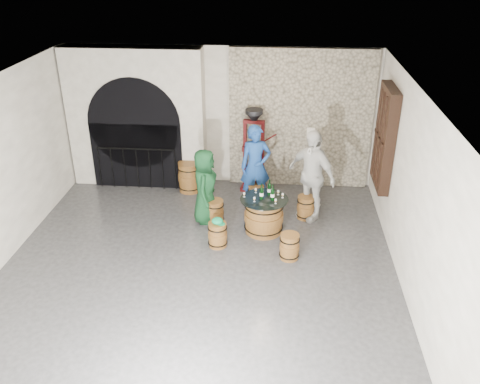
# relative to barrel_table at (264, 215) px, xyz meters

# --- Properties ---
(ground) EXTENTS (8.00, 8.00, 0.00)m
(ground) POSITION_rel_barrel_table_xyz_m (-1.10, -1.70, -0.36)
(ground) COLOR #2F2F32
(ground) RESTS_ON ground
(wall_back) EXTENTS (8.00, 0.00, 8.00)m
(wall_back) POSITION_rel_barrel_table_xyz_m (-1.10, 2.30, 1.24)
(wall_back) COLOR silver
(wall_back) RESTS_ON ground
(wall_right) EXTENTS (0.00, 8.00, 8.00)m
(wall_right) POSITION_rel_barrel_table_xyz_m (2.40, -1.70, 1.24)
(wall_right) COLOR silver
(wall_right) RESTS_ON ground
(ceiling) EXTENTS (8.00, 8.00, 0.00)m
(ceiling) POSITION_rel_barrel_table_xyz_m (-1.10, -1.70, 2.84)
(ceiling) COLOR beige
(ceiling) RESTS_ON wall_back
(stone_facing_panel) EXTENTS (3.20, 0.12, 3.18)m
(stone_facing_panel) POSITION_rel_barrel_table_xyz_m (0.70, 2.24, 1.24)
(stone_facing_panel) COLOR #ACA189
(stone_facing_panel) RESTS_ON ground
(arched_opening) EXTENTS (3.10, 0.60, 3.19)m
(arched_opening) POSITION_rel_barrel_table_xyz_m (-3.00, 2.04, 1.22)
(arched_opening) COLOR silver
(arched_opening) RESTS_ON ground
(shuttered_window) EXTENTS (0.23, 1.10, 2.00)m
(shuttered_window) POSITION_rel_barrel_table_xyz_m (2.28, 0.70, 1.44)
(shuttered_window) COLOR black
(shuttered_window) RESTS_ON wall_right
(barrel_table) EXTENTS (0.94, 0.94, 0.73)m
(barrel_table) POSITION_rel_barrel_table_xyz_m (0.00, 0.00, 0.00)
(barrel_table) COLOR brown
(barrel_table) RESTS_ON ground
(barrel_stool_left) EXTENTS (0.38, 0.38, 0.50)m
(barrel_stool_left) POSITION_rel_barrel_table_xyz_m (-1.01, 0.28, -0.12)
(barrel_stool_left) COLOR brown
(barrel_stool_left) RESTS_ON ground
(barrel_stool_far) EXTENTS (0.38, 0.38, 0.50)m
(barrel_stool_far) POSITION_rel_barrel_table_xyz_m (-0.21, 1.02, -0.12)
(barrel_stool_far) COLOR brown
(barrel_stool_far) RESTS_ON ground
(barrel_stool_right) EXTENTS (0.38, 0.38, 0.50)m
(barrel_stool_right) POSITION_rel_barrel_table_xyz_m (0.85, 0.61, -0.12)
(barrel_stool_right) COLOR brown
(barrel_stool_right) RESTS_ON ground
(barrel_stool_near_right) EXTENTS (0.38, 0.38, 0.50)m
(barrel_stool_near_right) POSITION_rel_barrel_table_xyz_m (0.51, -0.91, -0.12)
(barrel_stool_near_right) COLOR brown
(barrel_stool_near_right) RESTS_ON ground
(barrel_stool_near_left) EXTENTS (0.38, 0.38, 0.50)m
(barrel_stool_near_left) POSITION_rel_barrel_table_xyz_m (-0.85, -0.61, -0.12)
(barrel_stool_near_left) COLOR brown
(barrel_stool_near_left) RESTS_ON ground
(green_cap) EXTENTS (0.26, 0.21, 0.12)m
(green_cap) POSITION_rel_barrel_table_xyz_m (-0.84, -0.61, 0.18)
(green_cap) COLOR #0B814E
(green_cap) RESTS_ON barrel_stool_near_left
(person_green) EXTENTS (0.51, 0.78, 1.57)m
(person_green) POSITION_rel_barrel_table_xyz_m (-1.21, 0.33, 0.42)
(person_green) COLOR #10391C
(person_green) RESTS_ON ground
(person_blue) EXTENTS (0.73, 0.56, 1.80)m
(person_blue) POSITION_rel_barrel_table_xyz_m (-0.24, 1.18, 0.54)
(person_blue) COLOR navy
(person_blue) RESTS_ON ground
(person_white) EXTENTS (1.16, 1.10, 1.93)m
(person_white) POSITION_rel_barrel_table_xyz_m (0.92, 0.67, 0.60)
(person_white) COLOR silver
(person_white) RESTS_ON ground
(wine_bottle_left) EXTENTS (0.08, 0.08, 0.32)m
(wine_bottle_left) POSITION_rel_barrel_table_xyz_m (-0.05, -0.01, 0.50)
(wine_bottle_left) COLOR black
(wine_bottle_left) RESTS_ON barrel_table
(wine_bottle_center) EXTENTS (0.08, 0.08, 0.32)m
(wine_bottle_center) POSITION_rel_barrel_table_xyz_m (0.16, -0.03, 0.50)
(wine_bottle_center) COLOR black
(wine_bottle_center) RESTS_ON barrel_table
(wine_bottle_right) EXTENTS (0.08, 0.08, 0.32)m
(wine_bottle_right) POSITION_rel_barrel_table_xyz_m (0.09, 0.18, 0.50)
(wine_bottle_right) COLOR black
(wine_bottle_right) RESTS_ON barrel_table
(tasting_glass_a) EXTENTS (0.05, 0.05, 0.10)m
(tasting_glass_a) POSITION_rel_barrel_table_xyz_m (-0.18, -0.14, 0.42)
(tasting_glass_a) COLOR #BE7D25
(tasting_glass_a) RESTS_ON barrel_table
(tasting_glass_b) EXTENTS (0.05, 0.05, 0.10)m
(tasting_glass_b) POSITION_rel_barrel_table_xyz_m (0.36, 0.07, 0.42)
(tasting_glass_b) COLOR #BE7D25
(tasting_glass_b) RESTS_ON barrel_table
(tasting_glass_c) EXTENTS (0.05, 0.05, 0.10)m
(tasting_glass_c) POSITION_rel_barrel_table_xyz_m (-0.18, 0.25, 0.42)
(tasting_glass_c) COLOR #BE7D25
(tasting_glass_c) RESTS_ON barrel_table
(tasting_glass_d) EXTENTS (0.05, 0.05, 0.10)m
(tasting_glass_d) POSITION_rel_barrel_table_xyz_m (0.27, 0.19, 0.42)
(tasting_glass_d) COLOR #BE7D25
(tasting_glass_d) RESTS_ON barrel_table
(tasting_glass_e) EXTENTS (0.05, 0.05, 0.10)m
(tasting_glass_e) POSITION_rel_barrel_table_xyz_m (0.22, -0.18, 0.42)
(tasting_glass_e) COLOR #BE7D25
(tasting_glass_e) RESTS_ON barrel_table
(tasting_glass_f) EXTENTS (0.05, 0.05, 0.10)m
(tasting_glass_f) POSITION_rel_barrel_table_xyz_m (-0.39, 0.04, 0.42)
(tasting_glass_f) COLOR #BE7D25
(tasting_glass_f) RESTS_ON barrel_table
(side_barrel) EXTENTS (0.53, 0.53, 0.71)m
(side_barrel) POSITION_rel_barrel_table_xyz_m (-1.78, 1.68, -0.01)
(side_barrel) COLOR brown
(side_barrel) RESTS_ON ground
(corking_press) EXTENTS (0.81, 0.50, 1.93)m
(corking_press) POSITION_rel_barrel_table_xyz_m (-0.32, 1.88, 0.76)
(corking_press) COLOR #460B0B
(corking_press) RESTS_ON ground
(control_box) EXTENTS (0.18, 0.10, 0.22)m
(control_box) POSITION_rel_barrel_table_xyz_m (0.95, 2.16, 0.99)
(control_box) COLOR silver
(control_box) RESTS_ON wall_back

